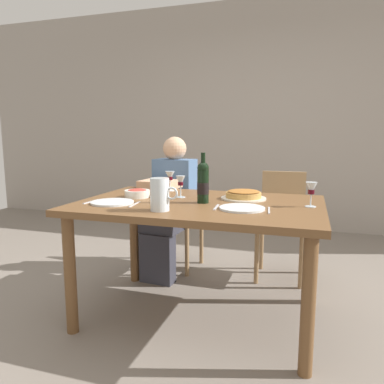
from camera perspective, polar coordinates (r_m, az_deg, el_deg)
ground_plane at (r=2.56m, az=1.10°, el=-18.53°), size 8.00×8.00×0.00m
back_wall at (r=4.81m, az=10.07°, el=11.37°), size 8.00×0.10×2.80m
dining_table at (r=2.33m, az=1.15°, el=-3.79°), size 1.50×1.00×0.76m
wine_bottle at (r=2.27m, az=1.71°, el=1.51°), size 0.07×0.07×0.31m
water_pitcher at (r=2.05m, az=-4.96°, el=-0.67°), size 0.16×0.11×0.18m
baked_tart at (r=2.44m, az=7.95°, el=-0.43°), size 0.30×0.30×0.06m
salad_bowl at (r=2.51m, az=-8.44°, el=-0.14°), size 0.17×0.17×0.06m
wine_glass_left_diner at (r=2.47m, az=-1.78°, el=1.55°), size 0.06×0.06×0.15m
wine_glass_right_diner at (r=2.76m, az=-3.41°, el=2.37°), size 0.07×0.07×0.15m
wine_glass_centre at (r=2.25m, az=17.92°, el=0.36°), size 0.07×0.07×0.15m
dinner_plate_left_setting at (r=2.11m, az=7.73°, el=-2.48°), size 0.26×0.26×0.01m
dinner_plate_right_setting at (r=2.32m, az=-12.18°, el=-1.57°), size 0.26×0.26×0.01m
fork_left_setting at (r=2.14m, az=3.77°, el=-2.35°), size 0.03×0.16×0.00m
knife_left_setting at (r=2.09m, az=11.79°, el=-2.79°), size 0.03×0.18×0.00m
knife_right_setting at (r=2.25m, az=-8.86°, el=-1.89°), size 0.03×0.18×0.00m
spoon_right_setting at (r=2.40m, az=-15.30°, el=-1.44°), size 0.02×0.16×0.00m
chair_left at (r=3.34m, az=-1.80°, el=-2.93°), size 0.43×0.43×0.87m
diner_left at (r=3.10m, az=-3.53°, el=-1.59°), size 0.36×0.52×1.16m
chair_right at (r=3.17m, az=13.70°, el=-3.82°), size 0.40×0.40×0.87m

